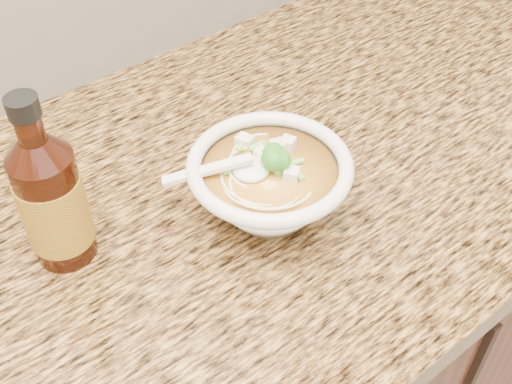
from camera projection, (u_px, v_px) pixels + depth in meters
soup_bowl at (269, 187)px, 0.75m from camera, size 0.21×0.19×0.11m
hot_sauce_bottle at (52, 201)px, 0.68m from camera, size 0.08×0.08×0.22m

